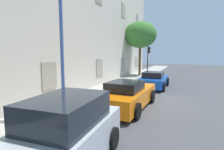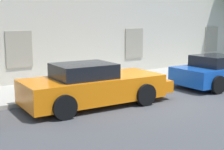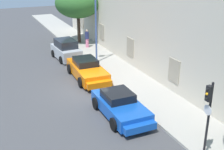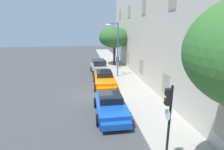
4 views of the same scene
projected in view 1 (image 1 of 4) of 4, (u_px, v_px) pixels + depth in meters
The scene contains 8 objects.
ground_plane at pixel (151, 100), 10.56m from camera, with size 80.00×80.00×0.00m, color #444447.
sidewalk at pixel (99, 94), 11.91m from camera, with size 60.00×3.10×0.14m, color #A8A399.
sportscar_red_lead at pixel (129, 95), 9.26m from camera, with size 5.14×2.24×1.42m.
sportscar_yellow_flank at pixel (154, 80), 14.68m from camera, with size 4.55×2.16×1.33m.
hatchback_parked at pixel (67, 134), 4.38m from camera, with size 3.65×2.09×1.73m.
tree_midblock at pixel (140, 35), 21.51m from camera, with size 3.96×3.96×6.58m.
traffic_light at pixel (148, 56), 19.50m from camera, with size 0.44×0.36×3.51m.
street_lamp at pixel (69, 14), 6.70m from camera, with size 0.44×1.42×6.04m.
Camera 1 is at (-10.39, -1.93, 2.77)m, focal length 28.23 mm.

